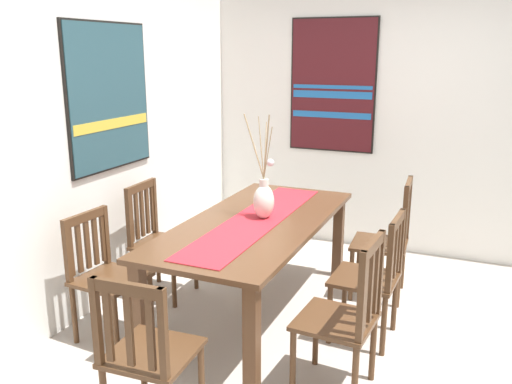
{
  "coord_description": "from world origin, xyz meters",
  "views": [
    {
      "loc": [
        -3.31,
        -0.8,
        1.91
      ],
      "look_at": [
        0.15,
        0.69,
        0.91
      ],
      "focal_mm": 37.45,
      "sensor_mm": 36.0,
      "label": 1
    }
  ],
  "objects_px": {
    "centerpiece_vase": "(264,199)",
    "chair_5": "(373,276)",
    "painting_on_back_wall": "(109,97)",
    "chair_3": "(346,316)",
    "dining_table": "(256,233)",
    "chair_4": "(157,237)",
    "chair_0": "(388,237)",
    "chair_1": "(104,272)",
    "chair_2": "(147,353)",
    "painting_on_side_wall": "(333,86)"
  },
  "relations": [
    {
      "from": "centerpiece_vase",
      "to": "painting_on_back_wall",
      "type": "distance_m",
      "value": 1.39
    },
    {
      "from": "chair_2",
      "to": "painting_on_back_wall",
      "type": "bearing_deg",
      "value": 41.78
    },
    {
      "from": "dining_table",
      "to": "chair_1",
      "type": "relative_size",
      "value": 2.32
    },
    {
      "from": "chair_2",
      "to": "painting_on_back_wall",
      "type": "distance_m",
      "value": 2.08
    },
    {
      "from": "centerpiece_vase",
      "to": "chair_5",
      "type": "distance_m",
      "value": 0.93
    },
    {
      "from": "chair_4",
      "to": "dining_table",
      "type": "bearing_deg",
      "value": -90.79
    },
    {
      "from": "chair_1",
      "to": "painting_on_side_wall",
      "type": "height_order",
      "value": "painting_on_side_wall"
    },
    {
      "from": "chair_0",
      "to": "chair_1",
      "type": "relative_size",
      "value": 1.1
    },
    {
      "from": "chair_1",
      "to": "chair_5",
      "type": "bearing_deg",
      "value": -68.06
    },
    {
      "from": "chair_0",
      "to": "chair_4",
      "type": "relative_size",
      "value": 1.05
    },
    {
      "from": "chair_4",
      "to": "chair_5",
      "type": "xyz_separation_m",
      "value": [
        -0.03,
        -1.72,
        -0.02
      ]
    },
    {
      "from": "centerpiece_vase",
      "to": "chair_0",
      "type": "xyz_separation_m",
      "value": [
        0.63,
        -0.8,
        -0.39
      ]
    },
    {
      "from": "chair_0",
      "to": "chair_5",
      "type": "bearing_deg",
      "value": -178.09
    },
    {
      "from": "chair_0",
      "to": "chair_3",
      "type": "distance_m",
      "value": 1.36
    },
    {
      "from": "dining_table",
      "to": "centerpiece_vase",
      "type": "height_order",
      "value": "centerpiece_vase"
    },
    {
      "from": "chair_3",
      "to": "chair_4",
      "type": "height_order",
      "value": "chair_3"
    },
    {
      "from": "dining_table",
      "to": "chair_4",
      "type": "distance_m",
      "value": 0.88
    },
    {
      "from": "dining_table",
      "to": "centerpiece_vase",
      "type": "distance_m",
      "value": 0.25
    },
    {
      "from": "centerpiece_vase",
      "to": "painting_on_side_wall",
      "type": "height_order",
      "value": "painting_on_side_wall"
    },
    {
      "from": "chair_5",
      "to": "painting_on_back_wall",
      "type": "height_order",
      "value": "painting_on_back_wall"
    },
    {
      "from": "chair_3",
      "to": "chair_4",
      "type": "distance_m",
      "value": 1.83
    },
    {
      "from": "centerpiece_vase",
      "to": "chair_5",
      "type": "relative_size",
      "value": 0.85
    },
    {
      "from": "chair_1",
      "to": "chair_5",
      "type": "height_order",
      "value": "chair_5"
    },
    {
      "from": "chair_3",
      "to": "chair_5",
      "type": "distance_m",
      "value": 0.65
    },
    {
      "from": "chair_0",
      "to": "painting_on_back_wall",
      "type": "bearing_deg",
      "value": 111.77
    },
    {
      "from": "painting_on_back_wall",
      "to": "chair_0",
      "type": "bearing_deg",
      "value": -68.23
    },
    {
      "from": "chair_3",
      "to": "painting_on_back_wall",
      "type": "xyz_separation_m",
      "value": [
        0.57,
        1.99,
        1.1
      ]
    },
    {
      "from": "dining_table",
      "to": "chair_0",
      "type": "xyz_separation_m",
      "value": [
        0.69,
        -0.83,
        -0.14
      ]
    },
    {
      "from": "dining_table",
      "to": "chair_5",
      "type": "relative_size",
      "value": 2.25
    },
    {
      "from": "chair_1",
      "to": "chair_4",
      "type": "bearing_deg",
      "value": 3.56
    },
    {
      "from": "chair_3",
      "to": "painting_on_side_wall",
      "type": "bearing_deg",
      "value": 17.97
    },
    {
      "from": "centerpiece_vase",
      "to": "chair_4",
      "type": "height_order",
      "value": "centerpiece_vase"
    },
    {
      "from": "centerpiece_vase",
      "to": "chair_3",
      "type": "xyz_separation_m",
      "value": [
        -0.73,
        -0.8,
        -0.4
      ]
    },
    {
      "from": "chair_0",
      "to": "chair_3",
      "type": "bearing_deg",
      "value": -179.98
    },
    {
      "from": "dining_table",
      "to": "chair_5",
      "type": "distance_m",
      "value": 0.87
    },
    {
      "from": "chair_0",
      "to": "chair_2",
      "type": "relative_size",
      "value": 1.07
    },
    {
      "from": "chair_3",
      "to": "chair_4",
      "type": "bearing_deg",
      "value": 68.26
    },
    {
      "from": "chair_1",
      "to": "painting_on_side_wall",
      "type": "relative_size",
      "value": 0.68
    },
    {
      "from": "dining_table",
      "to": "chair_4",
      "type": "xyz_separation_m",
      "value": [
        0.01,
        0.86,
        -0.16
      ]
    },
    {
      "from": "painting_on_back_wall",
      "to": "chair_3",
      "type": "bearing_deg",
      "value": -105.92
    },
    {
      "from": "dining_table",
      "to": "painting_on_back_wall",
      "type": "bearing_deg",
      "value": 94.89
    },
    {
      "from": "chair_2",
      "to": "chair_3",
      "type": "distance_m",
      "value": 1.1
    },
    {
      "from": "centerpiece_vase",
      "to": "chair_2",
      "type": "xyz_separation_m",
      "value": [
        -1.47,
        0.02,
        -0.42
      ]
    },
    {
      "from": "chair_1",
      "to": "painting_on_back_wall",
      "type": "height_order",
      "value": "painting_on_back_wall"
    },
    {
      "from": "dining_table",
      "to": "chair_2",
      "type": "height_order",
      "value": "chair_2"
    },
    {
      "from": "chair_2",
      "to": "chair_4",
      "type": "bearing_deg",
      "value": 31.8
    },
    {
      "from": "chair_0",
      "to": "painting_on_side_wall",
      "type": "relative_size",
      "value": 0.75
    },
    {
      "from": "chair_1",
      "to": "chair_5",
      "type": "xyz_separation_m",
      "value": [
        0.68,
        -1.68,
        -0.0
      ]
    },
    {
      "from": "chair_2",
      "to": "chair_5",
      "type": "distance_m",
      "value": 1.62
    },
    {
      "from": "chair_3",
      "to": "chair_5",
      "type": "relative_size",
      "value": 1.06
    }
  ]
}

